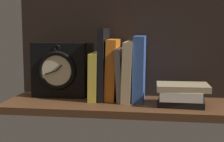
% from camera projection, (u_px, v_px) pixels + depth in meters
% --- Properties ---
extents(ground_plane, '(0.79, 0.27, 0.03)m').
position_uv_depth(ground_plane, '(116.00, 105.00, 1.19)').
color(ground_plane, '#4C2D19').
extents(back_panel, '(0.79, 0.01, 0.37)m').
position_uv_depth(back_panel, '(120.00, 47.00, 1.29)').
color(back_panel, black).
rests_on(back_panel, ground_plane).
extents(book_yellow_seinlanguage, '(0.03, 0.14, 0.17)m').
position_uv_depth(book_yellow_seinlanguage, '(96.00, 76.00, 1.23)').
color(book_yellow_seinlanguage, gold).
rests_on(book_yellow_seinlanguage, ground_plane).
extents(book_black_skeptic, '(0.02, 0.14, 0.26)m').
position_uv_depth(book_black_skeptic, '(104.00, 64.00, 1.22)').
color(book_black_skeptic, black).
rests_on(book_black_skeptic, ground_plane).
extents(book_orange_pandolfini, '(0.04, 0.12, 0.22)m').
position_uv_depth(book_orange_pandolfini, '(112.00, 70.00, 1.21)').
color(book_orange_pandolfini, orange).
rests_on(book_orange_pandolfini, ground_plane).
extents(book_gray_chess, '(0.03, 0.15, 0.19)m').
position_uv_depth(book_gray_chess, '(121.00, 74.00, 1.21)').
color(book_gray_chess, gray).
rests_on(book_gray_chess, ground_plane).
extents(book_tan_shortstories, '(0.04, 0.17, 0.21)m').
position_uv_depth(book_tan_shortstories, '(129.00, 71.00, 1.21)').
color(book_tan_shortstories, tan).
rests_on(book_tan_shortstories, ground_plane).
extents(book_blue_modern, '(0.04, 0.15, 0.23)m').
position_uv_depth(book_blue_modern, '(139.00, 68.00, 1.20)').
color(book_blue_modern, '#2D4C8E').
rests_on(book_blue_modern, ground_plane).
extents(framed_clock, '(0.21, 0.06, 0.21)m').
position_uv_depth(framed_clock, '(59.00, 70.00, 1.25)').
color(framed_clock, black).
rests_on(framed_clock, ground_plane).
extents(book_stack_side, '(0.18, 0.13, 0.07)m').
position_uv_depth(book_stack_side, '(181.00, 94.00, 1.13)').
color(book_stack_side, black).
rests_on(book_stack_side, ground_plane).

